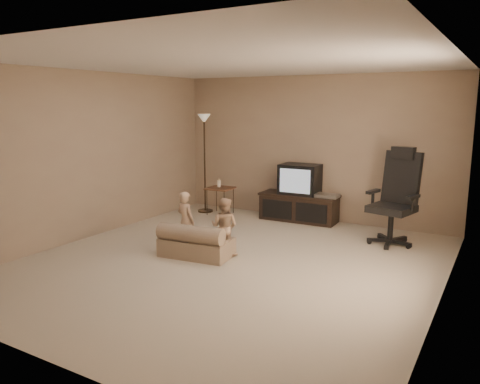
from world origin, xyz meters
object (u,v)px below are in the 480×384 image
(toddler_right, at_px, (224,227))
(floor_lamp, at_px, (204,141))
(office_chair, at_px, (394,210))
(side_table, at_px, (220,188))
(tv_stand, at_px, (300,197))
(child_sofa, at_px, (195,243))
(toddler_left, at_px, (186,221))

(toddler_right, bearing_deg, floor_lamp, -58.21)
(office_chair, height_order, side_table, office_chair)
(toddler_right, bearing_deg, side_table, -64.30)
(tv_stand, xyz_separation_m, child_sofa, (-0.42, -2.54, -0.23))
(floor_lamp, bearing_deg, side_table, -2.02)
(tv_stand, xyz_separation_m, office_chair, (1.73, -0.58, 0.09))
(child_sofa, relative_size, toddler_left, 1.19)
(office_chair, bearing_deg, tv_stand, 174.95)
(side_table, height_order, floor_lamp, floor_lamp)
(office_chair, xyz_separation_m, child_sofa, (-2.14, -1.96, -0.32))
(tv_stand, height_order, toddler_left, tv_stand)
(tv_stand, distance_m, toddler_left, 2.46)
(tv_stand, height_order, floor_lamp, floor_lamp)
(side_table, xyz_separation_m, floor_lamp, (-0.34, 0.01, 0.86))
(tv_stand, relative_size, floor_lamp, 0.76)
(side_table, relative_size, child_sofa, 0.68)
(floor_lamp, relative_size, toddler_left, 2.20)
(floor_lamp, relative_size, child_sofa, 1.85)
(side_table, bearing_deg, floor_lamp, 177.98)
(office_chair, height_order, floor_lamp, floor_lamp)
(floor_lamp, bearing_deg, toddler_right, -49.99)
(tv_stand, height_order, toddler_right, tv_stand)
(tv_stand, xyz_separation_m, toddler_right, (-0.12, -2.27, -0.02))
(floor_lamp, relative_size, toddler_right, 2.33)
(side_table, relative_size, floor_lamp, 0.37)
(office_chair, distance_m, child_sofa, 2.92)
(office_chair, xyz_separation_m, toddler_right, (-1.85, -1.69, -0.11))
(toddler_right, bearing_deg, toddler_left, 0.05)
(floor_lamp, distance_m, child_sofa, 2.91)
(tv_stand, bearing_deg, side_table, -171.38)
(office_chair, bearing_deg, floor_lamp, -171.75)
(office_chair, bearing_deg, toddler_right, -124.11)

